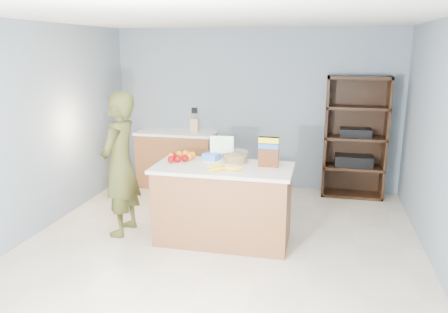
% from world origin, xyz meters
% --- Properties ---
extents(floor, '(4.50, 5.00, 0.02)m').
position_xyz_m(floor, '(0.00, 0.00, 0.00)').
color(floor, beige).
rests_on(floor, ground).
extents(walls, '(4.52, 5.02, 2.51)m').
position_xyz_m(walls, '(0.00, 0.00, 1.65)').
color(walls, gray).
rests_on(walls, ground).
extents(counter_peninsula, '(1.56, 0.76, 0.90)m').
position_xyz_m(counter_peninsula, '(0.00, 0.30, 0.42)').
color(counter_peninsula, brown).
rests_on(counter_peninsula, ground).
extents(back_cabinet, '(1.24, 0.62, 0.90)m').
position_xyz_m(back_cabinet, '(-1.20, 2.20, 0.45)').
color(back_cabinet, brown).
rests_on(back_cabinet, ground).
extents(shelving_unit, '(0.90, 0.40, 1.80)m').
position_xyz_m(shelving_unit, '(1.55, 2.35, 0.86)').
color(shelving_unit, black).
rests_on(shelving_unit, ground).
extents(person, '(0.41, 0.62, 1.71)m').
position_xyz_m(person, '(-1.24, 0.26, 0.86)').
color(person, '#3F411B').
rests_on(person, ground).
extents(knife_block, '(0.12, 0.10, 0.31)m').
position_xyz_m(knife_block, '(-0.89, 2.18, 1.02)').
color(knife_block, tan).
rests_on(knife_block, back_cabinet).
extents(envelopes, '(0.44, 0.25, 0.00)m').
position_xyz_m(envelopes, '(-0.06, 0.42, 0.90)').
color(envelopes, white).
rests_on(envelopes, counter_peninsula).
extents(bananas, '(0.42, 0.29, 0.05)m').
position_xyz_m(bananas, '(0.05, 0.15, 0.92)').
color(bananas, yellow).
rests_on(bananas, counter_peninsula).
extents(apples, '(0.25, 0.24, 0.08)m').
position_xyz_m(apples, '(-0.57, 0.37, 0.94)').
color(apples, '#800407').
rests_on(apples, counter_peninsula).
extents(oranges, '(0.31, 0.25, 0.08)m').
position_xyz_m(oranges, '(-0.52, 0.53, 0.94)').
color(oranges, orange).
rests_on(oranges, counter_peninsula).
extents(blue_carton, '(0.21, 0.17, 0.08)m').
position_xyz_m(blue_carton, '(-0.20, 0.54, 0.94)').
color(blue_carton, blue).
rests_on(blue_carton, counter_peninsula).
extents(salad_bowl, '(0.30, 0.30, 0.13)m').
position_xyz_m(salad_bowl, '(0.10, 0.51, 0.96)').
color(salad_bowl, '#267219').
rests_on(salad_bowl, counter_peninsula).
extents(tv, '(0.28, 0.12, 0.28)m').
position_xyz_m(tv, '(-0.09, 0.62, 1.06)').
color(tv, silver).
rests_on(tv, counter_peninsula).
extents(cereal_box, '(0.22, 0.08, 0.34)m').
position_xyz_m(cereal_box, '(0.50, 0.39, 1.10)').
color(cereal_box, '#592B14').
rests_on(cereal_box, counter_peninsula).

